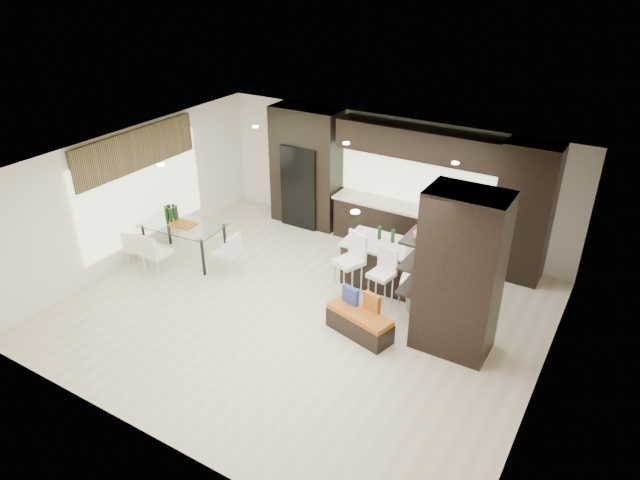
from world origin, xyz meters
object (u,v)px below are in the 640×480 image
Objects in this scene: stool_mid at (381,285)px; dining_table at (185,242)px; floor_vase at (419,290)px; kitchen_island at (398,267)px; stool_right at (414,292)px; chair_far at (140,250)px; chair_near at (157,255)px; bench at (360,323)px; stool_left at (348,273)px; chair_end at (227,255)px.

stool_mid reaches higher than dining_table.
kitchen_island is at bearing 134.38° from floor_vase.
stool_right reaches higher than kitchen_island.
chair_near is at bearing -15.31° from chair_far.
kitchen_island is 1.69m from bench.
stool_left is (-0.64, -0.77, 0.07)m from kitchen_island.
stool_mid is 4.23m from dining_table.
stool_left is at bearing 165.23° from stool_right.
stool_left reaches higher than chair_far.
chair_end is (1.11, 0.00, 0.01)m from dining_table.
stool_left reaches higher than kitchen_island.
dining_table is (-4.84, -0.44, -0.13)m from stool_right.
stool_left reaches higher than bench.
floor_vase is 1.39× the size of chair_end.
bench is at bearing -76.35° from stool_mid.
stool_right reaches higher than chair_near.
stool_mid is 0.96m from bench.
chair_end is at bearing -173.76° from bench.
floor_vase is (0.70, -0.72, 0.12)m from kitchen_island.
bench is at bearing -136.80° from stool_right.
chair_near reaches higher than dining_table.
stool_right is (0.64, -0.03, 0.07)m from stool_mid.
kitchen_island is 5.10m from chair_far.
kitchen_island is at bearing -70.56° from chair_end.
stool_left is 0.97× the size of stool_right.
chair_end is (-3.17, 0.46, 0.18)m from bench.
floor_vase is 0.68× the size of dining_table.
bench is 4.79m from chair_far.
chair_end is (-3.80, -0.50, -0.16)m from floor_vase.
chair_end is at bearing 172.20° from stool_right.
floor_vase is at bearing 11.84° from stool_mid.
chair_near is 0.51m from chair_far.
stool_mid is 0.56× the size of dining_table.
floor_vase is at bearing -47.13° from kitchen_island.
dining_table is (-4.28, 0.46, 0.17)m from bench.
stool_mid is at bearing -91.51° from kitchen_island.
stool_mid is 0.81× the size of floor_vase.
dining_table is (-3.56, -0.45, -0.12)m from stool_left.
stool_right is 0.65× the size of dining_table.
floor_vase is 5.56m from chair_far.
floor_vase is (0.06, 0.06, 0.03)m from stool_right.
kitchen_island is at bearing 25.34° from chair_near.
chair_far is (-4.78, -0.29, 0.18)m from bench.
chair_end is (-3.10, -1.22, -0.04)m from kitchen_island.
stool_right is 4.86m from dining_table.
stool_left is 3.59m from dining_table.
stool_left is 1.28× the size of chair_far.
dining_table is 0.91m from chair_far.
stool_right is 0.91× the size of bench.
dining_table is at bearing 87.98° from chair_end.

